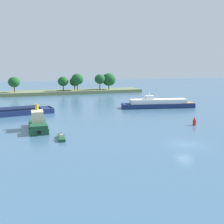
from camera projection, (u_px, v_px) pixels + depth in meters
The scene contains 6 objects.
ground_plane at pixel (185, 144), 43.11m from camera, with size 400.00×400.00×0.00m, color #3D607F.
treeline_island at pixel (64, 88), 121.09m from camera, with size 81.41×12.52×9.14m.
tugboat at pixel (38, 124), 52.72m from camera, with size 3.72×10.44×4.95m.
white_riverboat at pixel (158, 104), 80.86m from camera, with size 22.43×8.68×5.14m.
small_motorboat at pixel (61, 138), 46.07m from camera, with size 1.52×4.49×1.01m.
channel_buoy_red at pixel (194, 122), 56.81m from camera, with size 0.70×0.70×1.90m.
Camera 1 is at (-25.02, -35.26, 12.52)m, focal length 42.71 mm.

